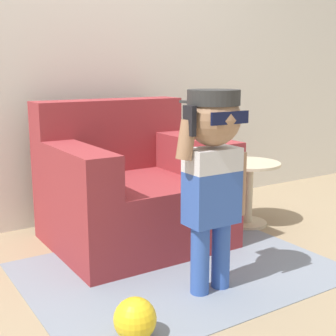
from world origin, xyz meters
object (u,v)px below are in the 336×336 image
at_px(toy_ball, 135,319).
at_px(side_table, 247,187).
at_px(person_child, 213,160).
at_px(armchair, 131,190).

bearing_deg(toy_ball, side_table, 31.99).
height_order(person_child, toy_ball, person_child).
bearing_deg(person_child, toy_ball, -161.07).
xyz_separation_m(side_table, toy_ball, (-1.32, -0.83, -0.18)).
relative_size(person_child, side_table, 2.20).
xyz_separation_m(armchair, side_table, (0.81, -0.17, -0.06)).
bearing_deg(toy_ball, person_child, 18.93).
xyz_separation_m(person_child, side_table, (0.81, 0.65, -0.37)).
distance_m(armchair, person_child, 0.88).
bearing_deg(person_child, armchair, 89.56).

